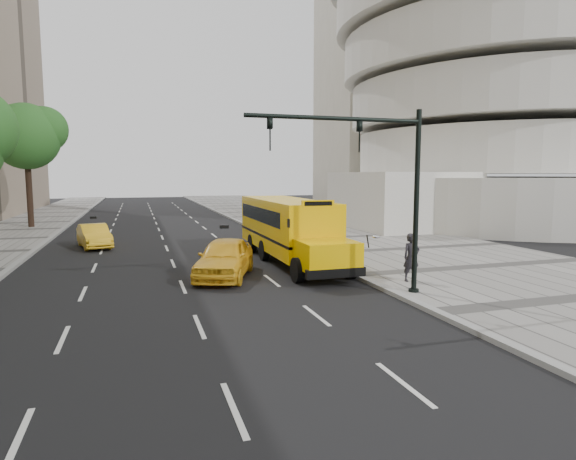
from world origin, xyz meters
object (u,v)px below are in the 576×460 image
object	(u,v)px
taxi_near	(225,258)
pedestrian	(411,257)
school_bus	(288,225)
traffic_signal	(380,179)
tree_c	(27,136)
taxi_far	(94,236)

from	to	relation	value
taxi_near	pedestrian	xyz separation A→B (m)	(6.57, -3.55, 0.26)
school_bus	traffic_signal	size ratio (longest dim) A/B	1.81
tree_c	school_bus	size ratio (longest dim) A/B	0.84
taxi_near	traffic_signal	world-z (taller)	traffic_signal
tree_c	taxi_near	xyz separation A→B (m)	(11.24, -22.34, -6.36)
taxi_near	pedestrian	world-z (taller)	pedestrian
taxi_far	pedestrian	size ratio (longest dim) A/B	2.23
school_bus	pedestrian	distance (m)	7.22
tree_c	school_bus	xyz separation A→B (m)	(14.90, -19.31, -5.41)
tree_c	taxi_far	world-z (taller)	tree_c
school_bus	taxi_near	world-z (taller)	school_bus
taxi_near	school_bus	bearing A→B (deg)	60.97
tree_c	pedestrian	xyz separation A→B (m)	(17.81, -25.89, -6.10)
tree_c	pedestrian	distance (m)	32.01
tree_c	traffic_signal	distance (m)	31.66
school_bus	taxi_far	size ratio (longest dim) A/B	2.80
pedestrian	tree_c	bearing A→B (deg)	127.03
pedestrian	traffic_signal	xyz separation A→B (m)	(-2.21, -1.50, 3.02)
taxi_near	traffic_signal	bearing A→B (deg)	-27.73
school_bus	traffic_signal	xyz separation A→B (m)	(0.69, -8.07, 2.33)
tree_c	pedestrian	bearing A→B (deg)	-55.47
tree_c	school_bus	bearing A→B (deg)	-52.34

